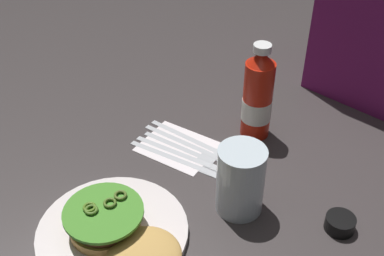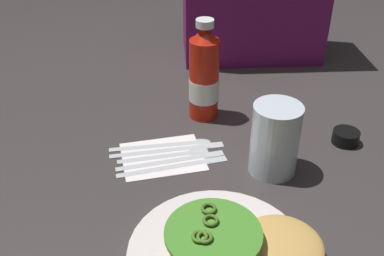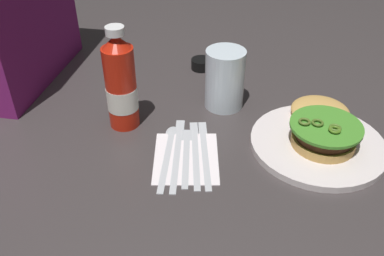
% 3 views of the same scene
% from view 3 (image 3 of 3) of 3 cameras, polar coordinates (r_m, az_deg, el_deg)
% --- Properties ---
extents(ground_plane, '(3.00, 3.00, 0.00)m').
position_cam_3_polar(ground_plane, '(0.99, 7.36, 4.01)').
color(ground_plane, '#3B3535').
extents(dinner_plate, '(0.26, 0.26, 0.01)m').
position_cam_3_polar(dinner_plate, '(0.86, 16.64, -2.06)').
color(dinner_plate, silver).
rests_on(dinner_plate, ground_plane).
extents(burger_sandwich, '(0.23, 0.14, 0.05)m').
position_cam_3_polar(burger_sandwich, '(0.87, 17.30, 0.37)').
color(burger_sandwich, tan).
rests_on(burger_sandwich, dinner_plate).
extents(ketchup_bottle, '(0.06, 0.06, 0.22)m').
position_cam_3_polar(ketchup_bottle, '(0.86, -9.61, 5.76)').
color(ketchup_bottle, red).
rests_on(ketchup_bottle, ground_plane).
extents(water_glass, '(0.09, 0.09, 0.13)m').
position_cam_3_polar(water_glass, '(0.93, 4.46, 6.65)').
color(water_glass, silver).
rests_on(water_glass, ground_plane).
extents(condiment_cup, '(0.05, 0.05, 0.03)m').
position_cam_3_polar(condiment_cup, '(1.10, 1.28, 8.68)').
color(condiment_cup, black).
rests_on(condiment_cup, ground_plane).
extents(napkin, '(0.17, 0.15, 0.00)m').
position_cam_3_polar(napkin, '(0.80, -0.80, -4.00)').
color(napkin, white).
rests_on(napkin, ground_plane).
extents(butter_knife, '(0.21, 0.06, 0.00)m').
position_cam_3_polar(butter_knife, '(0.82, 1.69, -2.65)').
color(butter_knife, silver).
rests_on(butter_knife, napkin).
extents(table_knife, '(0.21, 0.06, 0.00)m').
position_cam_3_polar(table_knife, '(0.82, 0.44, -2.65)').
color(table_knife, silver).
rests_on(table_knife, napkin).
extents(fork_utensil, '(0.18, 0.04, 0.00)m').
position_cam_3_polar(fork_utensil, '(0.82, -0.77, -3.00)').
color(fork_utensil, silver).
rests_on(fork_utensil, napkin).
extents(steak_knife, '(0.22, 0.04, 0.00)m').
position_cam_3_polar(steak_knife, '(0.82, -1.98, -2.60)').
color(steak_knife, silver).
rests_on(steak_knife, napkin).
extents(spoon_utensil, '(0.20, 0.04, 0.00)m').
position_cam_3_polar(spoon_utensil, '(0.83, -3.15, -2.48)').
color(spoon_utensil, silver).
rests_on(spoon_utensil, napkin).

